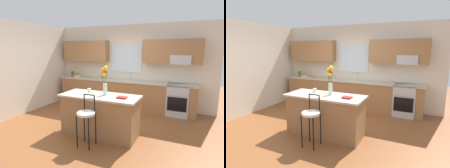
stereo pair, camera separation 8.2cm
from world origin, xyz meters
TOP-DOWN VIEW (x-y plane):
  - ground_plane at (0.00, 0.00)m, footprint 14.00×14.00m
  - wall_left at (-2.56, 0.30)m, footprint 0.12×4.60m
  - back_wall_assembly at (0.03, 1.99)m, footprint 5.60×0.50m
  - counter_run at (0.00, 1.70)m, footprint 4.56×0.64m
  - sink_faucet at (0.22, 1.84)m, footprint 0.02×0.13m
  - oven_range at (1.72, 1.68)m, footprint 0.60×0.64m
  - kitchen_island at (0.23, -0.37)m, footprint 1.77×0.73m
  - bar_stool_near at (0.23, -0.95)m, footprint 0.36×0.36m
  - flower_vase at (0.32, -0.30)m, footprint 0.18×0.15m
  - mug_ceramic at (-0.13, -0.23)m, footprint 0.08×0.08m
  - cookbook at (0.77, -0.41)m, footprint 0.20×0.15m
  - fruit_bowl_oranges at (-1.80, 1.70)m, footprint 0.24×0.24m
  - bottle_olive_oil at (-0.76, 1.70)m, footprint 0.06×0.06m
  - potted_plant_small at (-1.99, 1.70)m, footprint 0.18×0.12m

SIDE VIEW (x-z plane):
  - ground_plane at x=0.00m, z-range 0.00..0.00m
  - oven_range at x=1.72m, z-range 0.00..0.92m
  - kitchen_island at x=0.23m, z-range 0.00..0.92m
  - counter_run at x=0.00m, z-range 0.01..0.93m
  - bar_stool_near at x=0.23m, z-range 0.11..1.16m
  - cookbook at x=0.77m, z-range 0.92..0.95m
  - mug_ceramic at x=-0.13m, z-range 0.92..1.01m
  - fruit_bowl_oranges at x=-1.80m, z-range 0.89..1.06m
  - potted_plant_small at x=-1.99m, z-range 0.93..1.15m
  - bottle_olive_oil at x=-0.76m, z-range 0.89..1.21m
  - sink_faucet at x=0.22m, z-range 0.95..1.18m
  - flower_vase at x=0.32m, z-range 0.97..1.62m
  - wall_left at x=-2.56m, z-range 0.00..2.70m
  - back_wall_assembly at x=0.03m, z-range 0.16..2.86m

